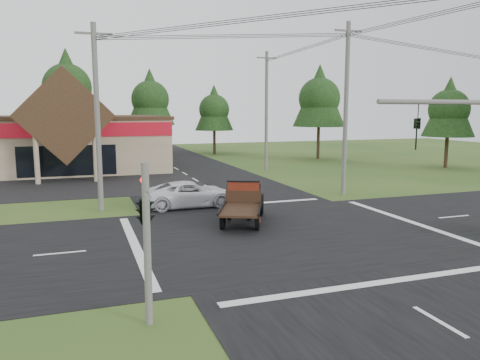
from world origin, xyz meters
name	(u,v)px	position (x,y,z in m)	size (l,w,h in m)	color
ground	(286,233)	(0.00, 0.00, 0.00)	(120.00, 120.00, 0.00)	#284C1B
road_ns	(286,233)	(0.00, 0.00, 0.01)	(12.00, 120.00, 0.02)	black
road_ew	(286,233)	(0.00, 0.00, 0.01)	(120.00, 12.00, 0.02)	black
parking_apron	(12,187)	(-14.00, 19.00, 0.01)	(28.00, 14.00, 0.02)	black
cvs_building	(4,142)	(-15.70, 29.57, 2.78)	(30.40, 18.20, 9.19)	#998967
traffic_signal_corner	(145,195)	(-7.50, -7.32, 3.52)	(0.53, 2.48, 4.40)	#595651
utility_pole_nw	(97,117)	(-8.00, 8.00, 5.39)	(2.00, 0.30, 10.50)	#595651
utility_pole_ne	(346,108)	(8.00, 8.00, 5.89)	(2.00, 0.30, 11.50)	#595651
utility_pole_n	(266,110)	(8.00, 22.00, 5.74)	(2.00, 0.30, 11.20)	#595651
tree_row_c	(67,85)	(-10.00, 41.00, 8.72)	(7.28, 7.28, 13.13)	#332316
tree_row_d	(150,98)	(0.00, 42.00, 7.38)	(6.16, 6.16, 11.11)	#332316
tree_row_e	(214,108)	(8.00, 40.00, 6.03)	(5.04, 5.04, 9.09)	#332316
tree_side_ne	(319,96)	(18.00, 30.00, 7.38)	(6.16, 6.16, 11.11)	#332316
tree_side_e_near	(449,107)	(26.00, 18.00, 6.03)	(5.04, 5.04, 9.09)	#332316
antique_flatbed_truck	(242,202)	(-1.25, 2.61, 1.07)	(1.96, 5.14, 2.15)	#591A0C
white_pickup	(190,194)	(-2.86, 7.47, 0.77)	(2.54, 5.51, 1.53)	white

